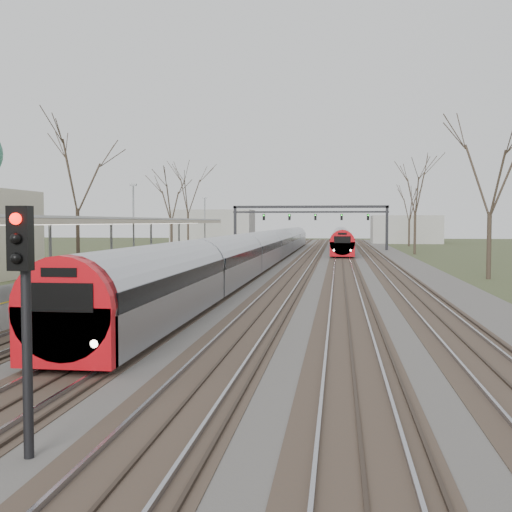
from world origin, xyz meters
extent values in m
cube|color=#474442|center=(0.00, 55.00, 0.05)|extent=(24.00, 160.00, 0.10)
cube|color=#4C3828|center=(-6.00, 55.00, 0.09)|extent=(2.60, 160.00, 0.06)
cube|color=gray|center=(-6.72, 55.00, 0.16)|extent=(0.07, 160.00, 0.12)
cube|color=gray|center=(-5.28, 55.00, 0.16)|extent=(0.07, 160.00, 0.12)
cube|color=#4C3828|center=(-2.50, 55.00, 0.09)|extent=(2.60, 160.00, 0.06)
cube|color=gray|center=(-3.22, 55.00, 0.16)|extent=(0.07, 160.00, 0.12)
cube|color=gray|center=(-1.78, 55.00, 0.16)|extent=(0.07, 160.00, 0.12)
cube|color=#4C3828|center=(1.00, 55.00, 0.09)|extent=(2.60, 160.00, 0.06)
cube|color=gray|center=(0.28, 55.00, 0.16)|extent=(0.07, 160.00, 0.12)
cube|color=gray|center=(1.72, 55.00, 0.16)|extent=(0.07, 160.00, 0.12)
cube|color=#4C3828|center=(4.50, 55.00, 0.09)|extent=(2.60, 160.00, 0.06)
cube|color=gray|center=(3.78, 55.00, 0.16)|extent=(0.07, 160.00, 0.12)
cube|color=gray|center=(5.22, 55.00, 0.16)|extent=(0.07, 160.00, 0.12)
cube|color=#4C3828|center=(8.00, 55.00, 0.09)|extent=(2.60, 160.00, 0.06)
cube|color=gray|center=(7.28, 55.00, 0.16)|extent=(0.07, 160.00, 0.12)
cube|color=gray|center=(8.72, 55.00, 0.16)|extent=(0.07, 160.00, 0.12)
cube|color=#9E9B93|center=(-9.05, 37.50, 0.50)|extent=(3.50, 69.00, 1.00)
cylinder|color=slate|center=(-9.05, 26.00, 2.50)|extent=(0.14, 0.14, 3.00)
cylinder|color=slate|center=(-9.05, 34.00, 2.50)|extent=(0.14, 0.14, 3.00)
cylinder|color=slate|center=(-9.05, 42.00, 2.50)|extent=(0.14, 0.14, 3.00)
cylinder|color=slate|center=(-9.05, 50.00, 2.50)|extent=(0.14, 0.14, 3.00)
cube|color=silver|center=(-9.05, 33.00, 4.05)|extent=(4.10, 50.00, 0.12)
cube|color=beige|center=(-9.05, 33.00, 3.88)|extent=(4.10, 50.00, 0.25)
cube|color=black|center=(-10.00, 85.00, 3.00)|extent=(0.35, 0.35, 6.00)
cube|color=black|center=(10.50, 85.00, 3.00)|extent=(0.35, 0.35, 6.00)
cube|color=black|center=(0.25, 85.00, 5.90)|extent=(21.00, 0.35, 0.35)
cube|color=black|center=(0.25, 85.00, 5.20)|extent=(21.00, 0.25, 0.25)
cube|color=black|center=(-6.00, 84.80, 4.50)|extent=(0.32, 0.22, 0.85)
sphere|color=#0CFF19|center=(-6.00, 84.66, 4.75)|extent=(0.16, 0.16, 0.16)
cube|color=black|center=(-2.50, 84.80, 4.50)|extent=(0.32, 0.22, 0.85)
sphere|color=#0CFF19|center=(-2.50, 84.66, 4.75)|extent=(0.16, 0.16, 0.16)
cube|color=black|center=(1.00, 84.80, 4.50)|extent=(0.32, 0.22, 0.85)
sphere|color=#0CFF19|center=(1.00, 84.66, 4.75)|extent=(0.16, 0.16, 0.16)
cube|color=black|center=(4.50, 84.80, 4.50)|extent=(0.32, 0.22, 0.85)
sphere|color=#0CFF19|center=(4.50, 84.66, 4.75)|extent=(0.16, 0.16, 0.16)
cube|color=black|center=(8.00, 84.80, 4.50)|extent=(0.32, 0.22, 0.85)
sphere|color=#0CFF19|center=(8.00, 84.66, 4.75)|extent=(0.16, 0.16, 0.16)
cylinder|color=#2D231C|center=(-17.00, 48.00, 2.48)|extent=(0.30, 0.30, 4.95)
cylinder|color=#2D231C|center=(14.00, 42.00, 2.25)|extent=(0.30, 0.30, 4.50)
cube|color=#A0A2AA|center=(-2.50, 57.66, 1.10)|extent=(2.55, 90.00, 1.60)
cylinder|color=#A0A2AA|center=(-2.50, 57.66, 1.75)|extent=(2.60, 89.70, 2.60)
cube|color=black|center=(-2.50, 57.66, 1.85)|extent=(2.62, 89.40, 0.55)
cube|color=red|center=(-2.50, 12.76, 1.05)|extent=(2.55, 0.50, 1.50)
cylinder|color=red|center=(-2.50, 12.81, 1.75)|extent=(2.60, 0.60, 2.60)
cube|color=black|center=(-2.50, 12.54, 2.05)|extent=(1.70, 0.12, 0.70)
sphere|color=white|center=(-3.35, 12.56, 0.95)|extent=(0.22, 0.22, 0.22)
sphere|color=white|center=(-1.65, 12.56, 0.95)|extent=(0.22, 0.22, 0.22)
cube|color=black|center=(-2.50, 57.66, 0.17)|extent=(1.80, 89.00, 0.35)
cube|color=#A0A2AA|center=(4.50, 86.67, 1.10)|extent=(2.55, 45.00, 1.60)
cylinder|color=#A0A2AA|center=(4.50, 86.67, 1.75)|extent=(2.60, 44.70, 2.60)
cube|color=black|center=(4.50, 86.67, 1.85)|extent=(2.62, 44.40, 0.55)
cube|color=red|center=(4.50, 64.27, 1.05)|extent=(2.55, 0.50, 1.50)
cylinder|color=red|center=(4.50, 64.32, 1.75)|extent=(2.60, 0.60, 2.60)
cube|color=black|center=(4.50, 64.05, 2.05)|extent=(1.70, 0.12, 0.70)
sphere|color=white|center=(3.65, 64.07, 0.95)|extent=(0.22, 0.22, 0.22)
sphere|color=white|center=(5.35, 64.07, 0.95)|extent=(0.22, 0.22, 0.22)
cube|color=black|center=(4.50, 86.67, 0.17)|extent=(1.80, 44.00, 0.35)
cylinder|color=black|center=(-0.75, 7.47, 2.00)|extent=(0.16, 0.16, 4.00)
cube|color=black|center=(-0.75, 7.32, 3.60)|extent=(0.35, 0.22, 1.00)
sphere|color=#FF0C05|center=(-0.75, 7.19, 3.90)|extent=(0.18, 0.18, 0.18)
camera|label=1|loc=(4.11, -1.99, 3.85)|focal=45.00mm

